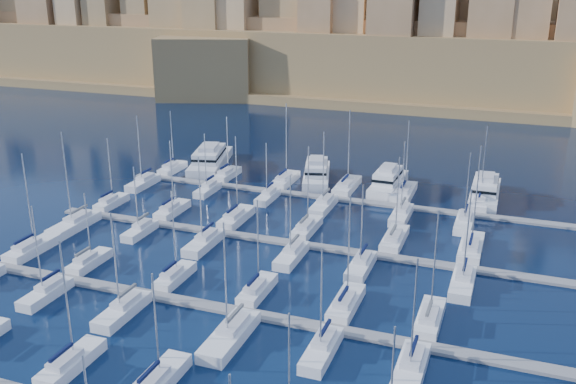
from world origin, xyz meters
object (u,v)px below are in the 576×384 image
at_px(motor_yacht_b, 317,173).
at_px(motor_yacht_c, 388,181).
at_px(motor_yacht_d, 485,191).
at_px(sailboat_2, 71,363).
at_px(motor_yacht_a, 210,159).

relative_size(motor_yacht_b, motor_yacht_c, 1.09).
height_order(motor_yacht_b, motor_yacht_c, same).
bearing_deg(motor_yacht_c, motor_yacht_d, 1.44).
xyz_separation_m(sailboat_2, motor_yacht_d, (36.75, 70.06, 0.98)).
bearing_deg(motor_yacht_a, sailboat_2, -74.46).
distance_m(sailboat_2, motor_yacht_a, 74.57).
height_order(sailboat_2, motor_yacht_b, sailboat_2).
bearing_deg(motor_yacht_a, motor_yacht_c, -3.28).
height_order(motor_yacht_a, motor_yacht_d, same).
distance_m(motor_yacht_a, motor_yacht_b, 24.55).
distance_m(motor_yacht_c, motor_yacht_d, 17.80).
relative_size(sailboat_2, motor_yacht_c, 0.94).
relative_size(motor_yacht_a, motor_yacht_c, 1.35).
bearing_deg(motor_yacht_b, motor_yacht_a, 175.74).
relative_size(motor_yacht_a, motor_yacht_d, 1.28).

